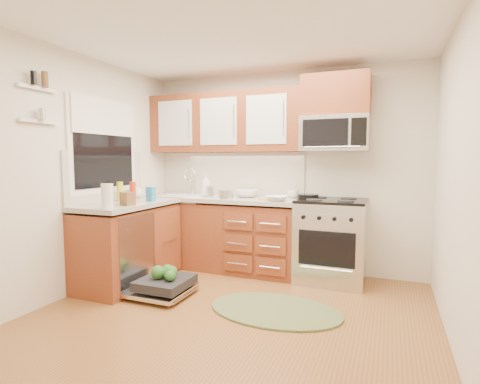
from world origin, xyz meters
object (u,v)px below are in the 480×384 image
at_px(upper_cabinets, 224,123).
at_px(cup, 293,194).
at_px(microwave, 335,134).
at_px(cutting_board, 269,199).
at_px(stock_pot, 226,194).
at_px(bowl_b, 246,194).
at_px(sink, 184,205).
at_px(dishwasher, 162,286).
at_px(rug, 275,310).
at_px(range, 331,240).
at_px(bowl_a, 277,198).
at_px(paper_towel_roll, 107,196).
at_px(skillet, 308,196).

bearing_deg(upper_cabinets, cup, 4.75).
bearing_deg(microwave, cutting_board, -166.54).
relative_size(stock_pot, bowl_b, 0.63).
relative_size(microwave, sink, 1.23).
distance_m(stock_pot, bowl_b, 0.32).
bearing_deg(dishwasher, rug, 2.55).
height_order(sink, bowl_b, bowl_b).
height_order(range, dishwasher, range).
relative_size(rug, bowl_a, 5.21).
bearing_deg(dishwasher, bowl_b, 68.94).
distance_m(paper_towel_roll, cup, 2.20).
relative_size(microwave, cutting_board, 3.02).
distance_m(skillet, cup, 0.28).
height_order(microwave, cutting_board, microwave).
xyz_separation_m(sink, cup, (1.43, 0.23, 0.18)).
height_order(dishwasher, cup, cup).
distance_m(range, cup, 0.74).
bearing_deg(rug, cup, 97.03).
height_order(microwave, stock_pot, microwave).
xyz_separation_m(sink, stock_pot, (0.69, -0.18, 0.18)).
bearing_deg(bowl_a, sink, 172.74).
xyz_separation_m(microwave, cup, (-0.50, 0.10, -0.72)).
height_order(stock_pot, cup, stock_pot).
bearing_deg(bowl_a, dishwasher, -134.83).
relative_size(upper_cabinets, cutting_board, 8.16).
height_order(upper_cabinets, dishwasher, upper_cabinets).
bearing_deg(paper_towel_roll, stock_pot, 61.26).
bearing_deg(cup, paper_towel_roll, -130.51).
bearing_deg(skillet, range, -8.95).
relative_size(rug, paper_towel_roll, 5.06).
xyz_separation_m(stock_pot, cutting_board, (0.51, 0.13, -0.05)).
height_order(bowl_a, bowl_b, bowl_b).
bearing_deg(range, dishwasher, -143.73).
bearing_deg(dishwasher, microwave, 39.07).
height_order(skillet, bowl_a, skillet).
distance_m(cutting_board, bowl_b, 0.37).
bearing_deg(range, upper_cabinets, 174.11).
bearing_deg(skillet, bowl_a, -144.63).
height_order(upper_cabinets, rug, upper_cabinets).
bearing_deg(sink, bowl_a, -7.26).
bearing_deg(microwave, sink, -176.15).
xyz_separation_m(stock_pot, cup, (0.74, 0.41, -0.00)).
bearing_deg(paper_towel_roll, range, 36.92).
xyz_separation_m(microwave, cutting_board, (-0.73, -0.18, -0.77)).
bearing_deg(microwave, stock_pot, -165.99).
height_order(range, bowl_b, bowl_b).
relative_size(rug, cup, 9.51).
distance_m(range, bowl_b, 1.18).
distance_m(stock_pot, bowl_a, 0.64).
bearing_deg(sink, dishwasher, -70.80).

